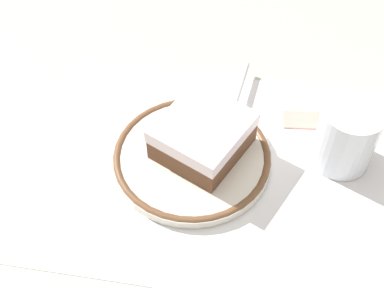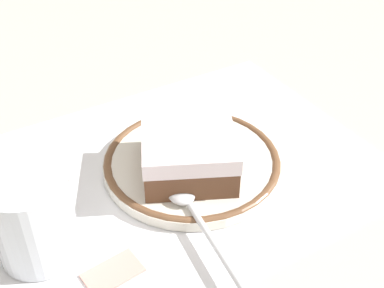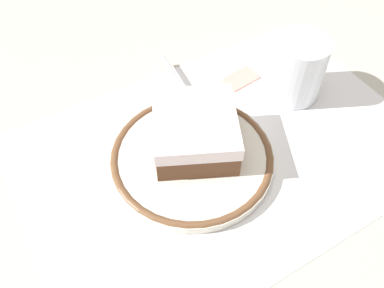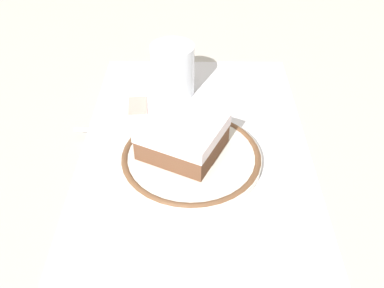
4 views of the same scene
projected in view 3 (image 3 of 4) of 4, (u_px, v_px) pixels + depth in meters
The scene contains 7 objects.
ground_plane at pixel (223, 151), 0.49m from camera, with size 2.40×2.40×0.00m, color #B7B2A8.
placemat at pixel (223, 151), 0.49m from camera, with size 0.47×0.32×0.00m, color white.
plate at pixel (192, 157), 0.47m from camera, with size 0.19×0.19×0.01m.
cake_slice at pixel (195, 131), 0.46m from camera, with size 0.13×0.13×0.05m.
spoon at pixel (193, 104), 0.52m from camera, with size 0.03×0.14×0.01m.
cup at pixel (296, 72), 0.53m from camera, with size 0.07×0.07×0.08m.
sugar_packet at pixel (241, 77), 0.57m from camera, with size 0.05×0.03×0.01m, color #E5998C.
Camera 3 is at (0.18, 0.24, 0.39)m, focal length 37.85 mm.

